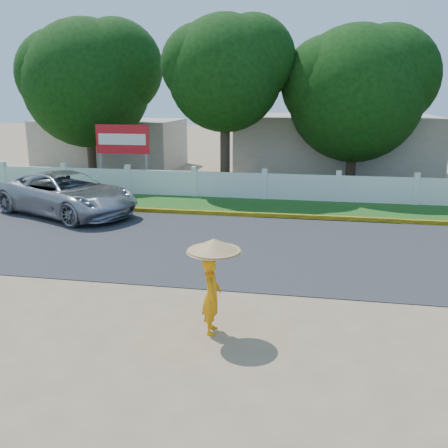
% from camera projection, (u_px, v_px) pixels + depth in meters
% --- Properties ---
extents(ground, '(120.00, 120.00, 0.00)m').
position_uv_depth(ground, '(206.00, 309.00, 10.27)').
color(ground, '#9E8460').
rests_on(ground, ground).
extents(road, '(60.00, 7.00, 0.02)m').
position_uv_depth(road, '(240.00, 245.00, 14.55)').
color(road, '#38383A').
rests_on(road, ground).
extents(grass_verge, '(60.00, 3.50, 0.03)m').
position_uv_depth(grass_verge, '(260.00, 206.00, 19.54)').
color(grass_verge, '#2D601E').
rests_on(grass_verge, ground).
extents(curb, '(40.00, 0.18, 0.16)m').
position_uv_depth(curb, '(255.00, 215.00, 17.91)').
color(curb, yellow).
rests_on(curb, ground).
extents(fence, '(40.00, 0.10, 1.10)m').
position_uv_depth(fence, '(264.00, 186.00, 20.78)').
color(fence, silver).
rests_on(fence, ground).
extents(building_near, '(10.00, 6.00, 3.20)m').
position_uv_depth(building_near, '(335.00, 146.00, 26.45)').
color(building_near, '#B7AD99').
rests_on(building_near, ground).
extents(building_far, '(8.00, 5.00, 2.80)m').
position_uv_depth(building_far, '(112.00, 144.00, 29.76)').
color(building_far, '#B7AD99').
rests_on(building_far, ground).
extents(vehicle, '(6.17, 4.64, 1.56)m').
position_uv_depth(vehicle, '(67.00, 194.00, 18.10)').
color(vehicle, '#9EA0A6').
rests_on(vehicle, ground).
extents(monk_with_parasol, '(1.00, 1.00, 1.81)m').
position_uv_depth(monk_with_parasol, '(213.00, 272.00, 9.00)').
color(monk_with_parasol, orange).
rests_on(monk_with_parasol, ground).
extents(billboard, '(2.50, 0.13, 2.95)m').
position_uv_depth(billboard, '(123.00, 143.00, 22.59)').
color(billboard, gray).
rests_on(billboard, ground).
extents(tree_row, '(31.07, 7.91, 9.00)m').
position_uv_depth(tree_row, '(365.00, 78.00, 21.92)').
color(tree_row, '#473828').
rests_on(tree_row, ground).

